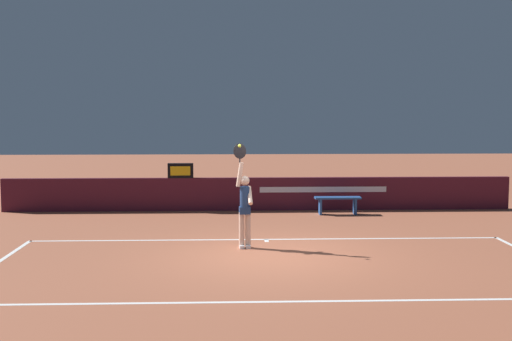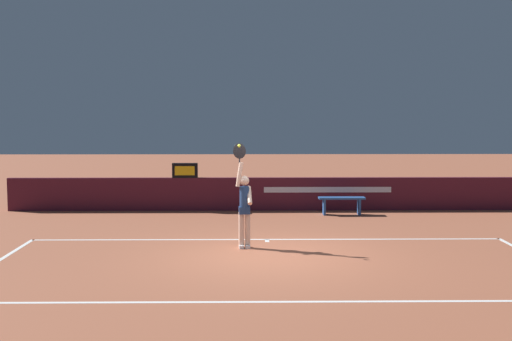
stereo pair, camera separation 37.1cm
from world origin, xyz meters
TOP-DOWN VIEW (x-y plane):
  - ground_plane at (0.00, 0.00)m, footprint 60.00×60.00m
  - court_lines at (0.00, -0.81)m, footprint 11.04×5.12m
  - back_wall at (0.00, 6.13)m, footprint 15.17×0.18m
  - speed_display at (-2.32, 6.13)m, footprint 0.75×0.18m
  - tennis_player at (-0.52, 0.76)m, footprint 0.43×0.42m
  - tennis_ball at (-0.63, 0.60)m, footprint 0.07×0.07m
  - courtside_bench_near at (2.25, 5.27)m, footprint 1.32×0.36m

SIDE VIEW (x-z plane):
  - ground_plane at x=0.00m, z-range 0.00..0.00m
  - court_lines at x=0.00m, z-range 0.00..0.00m
  - courtside_bench_near at x=2.25m, z-range 0.12..0.63m
  - back_wall at x=0.00m, z-range 0.00..0.99m
  - tennis_player at x=-0.52m, z-range -0.21..2.11m
  - speed_display at x=-2.32m, z-range 0.99..1.42m
  - tennis_ball at x=-0.63m, z-range 2.22..2.29m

